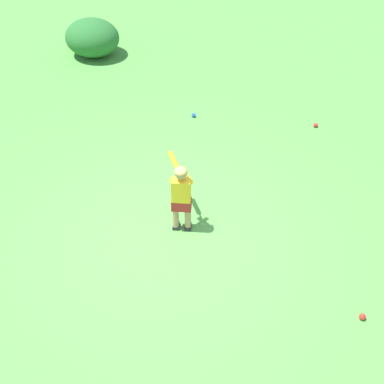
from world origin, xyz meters
The scene contains 6 objects.
ground_plane centered at (0.00, 0.00, 0.00)m, with size 40.00×40.00×0.00m, color #519942.
child_batter centered at (0.14, 0.38, 0.65)m, with size 0.61×0.62×1.08m.
play_ball_far_left centered at (1.04, 3.84, 0.04)m, with size 0.08×0.08×0.08m, color red.
play_ball_near_batter centered at (2.75, 0.05, 0.04)m, with size 0.08×0.08×0.08m, color red.
play_ball_behind_batter centered at (-1.11, 3.08, 0.04)m, with size 0.08×0.08×0.08m, color blue.
shrub_right_background centered at (-4.47, 4.43, 0.42)m, with size 1.27×1.16×0.84m, color #286B2D.
Camera 1 is at (2.52, -3.72, 4.68)m, focal length 43.81 mm.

